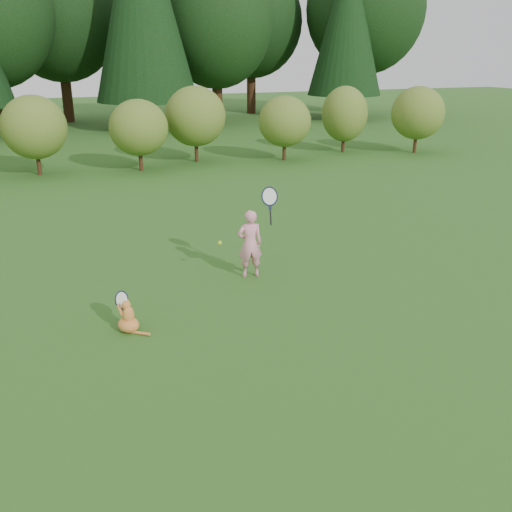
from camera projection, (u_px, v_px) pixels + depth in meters
name	position (u px, v px, depth m)	size (l,w,h in m)	color
ground	(262.00, 314.00, 9.09)	(100.00, 100.00, 0.00)	#205317
shrub_row	(125.00, 129.00, 20.03)	(28.00, 3.00, 2.80)	#5A7123
child	(251.00, 242.00, 10.44)	(0.73, 0.48, 1.89)	pink
cat	(127.00, 315.00, 8.48)	(0.51, 0.74, 0.69)	orange
tennis_ball	(220.00, 243.00, 10.47)	(0.08, 0.08, 0.08)	#B0E11A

